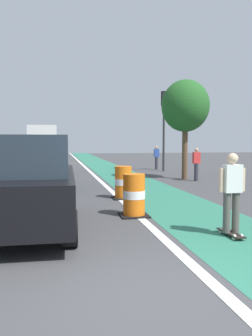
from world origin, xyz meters
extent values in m
plane|color=#424244|center=(0.00, 0.00, 0.00)|extent=(100.00, 100.00, 0.00)
cube|color=#2D755B|center=(2.40, 12.00, 0.00)|extent=(2.50, 80.00, 0.01)
cube|color=silver|center=(0.90, 12.00, 0.01)|extent=(0.20, 80.00, 0.01)
cube|color=black|center=(2.30, 2.14, 0.07)|extent=(0.24, 0.80, 0.02)
cylinder|color=silver|center=(2.39, 1.88, 0.06)|extent=(0.04, 0.11, 0.11)
cylinder|color=silver|center=(2.23, 1.87, 0.06)|extent=(0.04, 0.11, 0.11)
cylinder|color=silver|center=(2.37, 2.40, 0.06)|extent=(0.04, 0.11, 0.11)
cylinder|color=silver|center=(2.22, 2.39, 0.06)|extent=(0.04, 0.11, 0.11)
cylinder|color=#514C47|center=(2.40, 2.14, 0.49)|extent=(0.15, 0.15, 0.82)
cylinder|color=#514C47|center=(2.20, 2.13, 0.49)|extent=(0.15, 0.15, 0.82)
cube|color=white|center=(2.30, 2.14, 1.18)|extent=(0.36, 0.23, 0.56)
cylinder|color=beige|center=(2.54, 2.14, 1.15)|extent=(0.09, 0.09, 0.48)
cylinder|color=beige|center=(2.06, 2.13, 1.15)|extent=(0.09, 0.09, 0.48)
sphere|color=beige|center=(2.30, 2.14, 1.58)|extent=(0.22, 0.22, 0.22)
cube|color=black|center=(-1.70, 3.54, 0.79)|extent=(1.99, 4.66, 0.90)
cube|color=#232D38|center=(-1.70, 3.54, 1.64)|extent=(1.71, 2.90, 0.80)
cylinder|color=black|center=(-2.48, 4.99, 0.34)|extent=(0.30, 0.69, 0.68)
cylinder|color=black|center=(-0.84, 4.94, 0.34)|extent=(0.30, 0.69, 0.68)
cylinder|color=black|center=(-0.93, 2.08, 0.34)|extent=(0.30, 0.69, 0.68)
cube|color=navy|center=(-1.77, 10.24, 0.79)|extent=(1.85, 4.60, 0.90)
cube|color=#232D38|center=(-1.77, 10.24, 1.64)|extent=(1.63, 2.86, 0.80)
cylinder|color=black|center=(-2.59, 11.66, 0.34)|extent=(0.28, 0.68, 0.68)
cylinder|color=black|center=(-0.95, 11.67, 0.34)|extent=(0.28, 0.68, 0.68)
cylinder|color=black|center=(-2.58, 8.81, 0.34)|extent=(0.28, 0.68, 0.68)
cylinder|color=black|center=(-0.94, 8.81, 0.34)|extent=(0.28, 0.68, 0.68)
cube|color=black|center=(-1.90, 17.57, 0.79)|extent=(2.03, 4.67, 0.90)
cube|color=#232D38|center=(-1.90, 17.57, 1.64)|extent=(1.74, 2.92, 0.80)
cylinder|color=black|center=(-2.66, 19.03, 0.34)|extent=(0.31, 0.69, 0.68)
cylinder|color=black|center=(-1.02, 18.96, 0.34)|extent=(0.31, 0.69, 0.68)
cylinder|color=black|center=(-2.78, 16.18, 0.34)|extent=(0.31, 0.69, 0.68)
cylinder|color=black|center=(-1.14, 16.11, 0.34)|extent=(0.31, 0.69, 0.68)
cylinder|color=orange|center=(0.79, 4.33, 0.25)|extent=(0.56, 0.56, 0.42)
cylinder|color=white|center=(0.79, 4.33, 0.57)|extent=(0.57, 0.57, 0.21)
cylinder|color=orange|center=(0.79, 4.33, 0.88)|extent=(0.56, 0.56, 0.42)
cube|color=black|center=(0.79, 4.33, 0.02)|extent=(0.73, 0.73, 0.04)
cylinder|color=orange|center=(1.03, 7.00, 0.25)|extent=(0.56, 0.56, 0.42)
cylinder|color=white|center=(1.03, 7.00, 0.57)|extent=(0.57, 0.57, 0.21)
cylinder|color=orange|center=(1.03, 7.00, 0.88)|extent=(0.56, 0.56, 0.42)
cube|color=black|center=(1.03, 7.00, 0.02)|extent=(0.73, 0.73, 0.04)
cube|color=silver|center=(-2.30, 26.41, 1.98)|extent=(2.31, 5.60, 2.50)
cube|color=#B21E19|center=(-2.29, 30.26, 1.53)|extent=(2.20, 1.90, 2.10)
cylinder|color=black|center=(-3.32, 30.06, 0.48)|extent=(0.30, 0.96, 0.96)
cylinder|color=black|center=(-1.26, 30.06, 0.48)|extent=(0.30, 0.96, 0.96)
cylinder|color=black|center=(-3.33, 25.01, 0.48)|extent=(0.30, 0.96, 0.96)
cylinder|color=black|center=(-1.27, 25.01, 0.48)|extent=(0.30, 0.96, 0.96)
cylinder|color=#2D2D2D|center=(5.60, 16.77, 2.10)|extent=(0.14, 0.14, 4.20)
cube|color=black|center=(5.60, 16.77, 4.65)|extent=(0.32, 0.32, 0.90)
sphere|color=red|center=(5.77, 16.77, 4.91)|extent=(0.16, 0.16, 0.16)
sphere|color=green|center=(5.77, 16.77, 4.39)|extent=(0.16, 0.16, 0.16)
cylinder|color=#33333D|center=(5.48, 11.24, 0.43)|extent=(0.20, 0.20, 0.86)
cube|color=red|center=(5.48, 11.24, 1.13)|extent=(0.34, 0.20, 0.54)
sphere|color=tan|center=(5.48, 11.24, 1.51)|extent=(0.20, 0.20, 0.20)
cylinder|color=#33333D|center=(5.53, 18.10, 0.43)|extent=(0.20, 0.20, 0.86)
cube|color=#2D4CA5|center=(5.53, 18.10, 1.13)|extent=(0.34, 0.20, 0.54)
sphere|color=tan|center=(5.53, 18.10, 1.51)|extent=(0.20, 0.20, 0.20)
cylinder|color=brown|center=(5.22, 12.13, 1.30)|extent=(0.28, 0.28, 2.60)
ellipsoid|color=#235B23|center=(5.22, 12.13, 3.70)|extent=(2.40, 2.40, 2.60)
camera|label=1|loc=(-1.13, -4.01, 1.92)|focal=36.02mm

